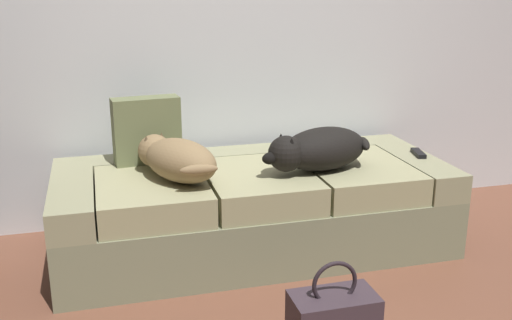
{
  "coord_description": "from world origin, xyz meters",
  "views": [
    {
      "loc": [
        -0.75,
        -1.68,
        1.35
      ],
      "look_at": [
        0.0,
        1.06,
        0.49
      ],
      "focal_mm": 41.86,
      "sensor_mm": 36.0,
      "label": 1
    }
  ],
  "objects": [
    {
      "name": "throw_pillow",
      "position": [
        -0.51,
        1.34,
        0.61
      ],
      "size": [
        0.35,
        0.15,
        0.34
      ],
      "primitive_type": "cube",
      "rotation": [
        0.0,
        0.0,
        0.1
      ],
      "color": "#666E48",
      "rests_on": "couch"
    },
    {
      "name": "couch",
      "position": [
        0.0,
        1.11,
        0.22
      ],
      "size": [
        1.98,
        0.85,
        0.44
      ],
      "color": "gray",
      "rests_on": "ground"
    },
    {
      "name": "dog_dark",
      "position": [
        0.29,
        0.97,
        0.55
      ],
      "size": [
        0.61,
        0.37,
        0.21
      ],
      "color": "black",
      "rests_on": "couch"
    },
    {
      "name": "tv_remote",
      "position": [
        0.92,
        1.08,
        0.45
      ],
      "size": [
        0.08,
        0.16,
        0.02
      ],
      "primitive_type": "cube",
      "rotation": [
        0.0,
        0.0,
        -0.23
      ],
      "color": "black",
      "rests_on": "couch"
    },
    {
      "name": "dog_tan",
      "position": [
        -0.4,
        1.02,
        0.54
      ],
      "size": [
        0.43,
        0.55,
        0.2
      ],
      "color": "olive",
      "rests_on": "couch"
    }
  ]
}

